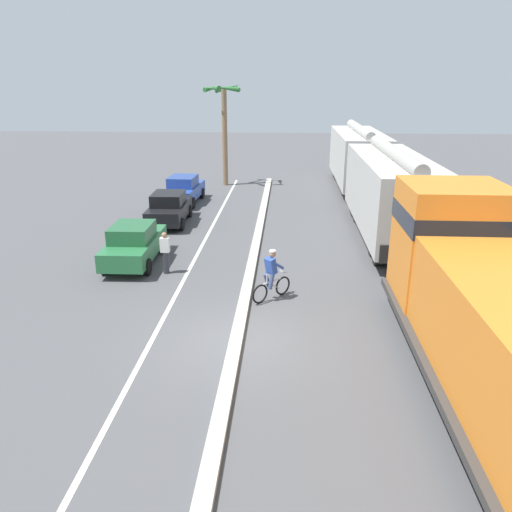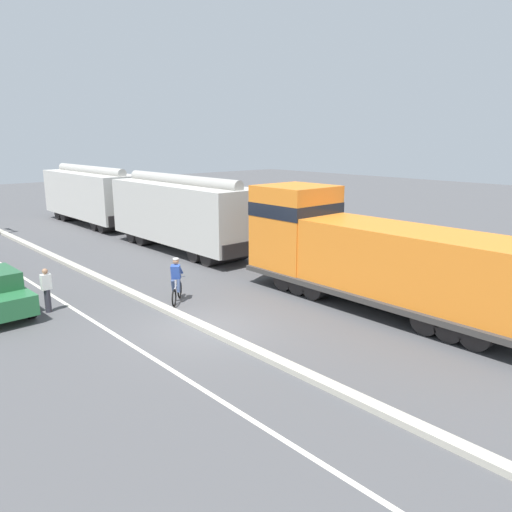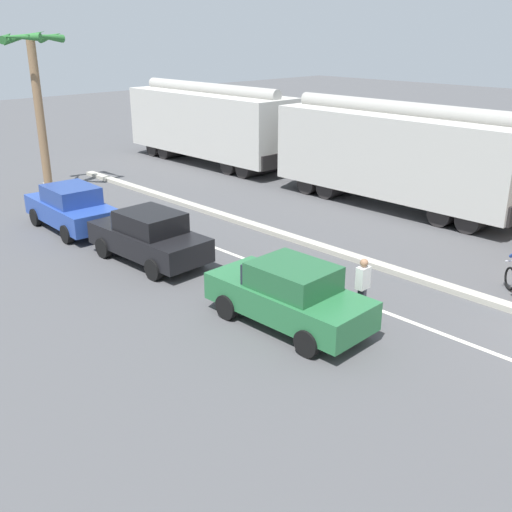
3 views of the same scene
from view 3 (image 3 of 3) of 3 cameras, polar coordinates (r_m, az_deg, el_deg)
The scene contains 9 objects.
median_curb at distance 18.09m, azimuth 13.56°, elevation -1.52°, with size 0.36×36.00×0.16m, color #B2AD9E.
lane_stripe at distance 16.28m, azimuth 8.90°, elevation -4.02°, with size 0.14×36.00×0.01m, color silver.
hopper_car_lead at distance 24.66m, azimuth 13.34°, elevation 9.28°, with size 2.90×10.60×4.18m.
hopper_car_middle at distance 32.32m, azimuth -4.44°, elevation 12.41°, with size 2.90×10.60×4.18m.
parked_car_green at distance 14.38m, azimuth 3.15°, elevation -3.70°, with size 1.90×4.24×1.62m.
parked_car_black at distance 18.64m, azimuth -10.16°, elevation 1.84°, with size 1.94×4.25×1.62m.
parked_car_blue at distance 22.37m, azimuth -17.20°, elevation 4.43°, with size 1.99×4.28×1.62m.
palm_tree_near at distance 27.46m, azimuth -20.35°, elevation 15.75°, with size 2.50×2.72×6.84m.
pedestrian_by_cars at distance 14.85m, azimuth 10.09°, elevation -3.06°, with size 0.34×0.22×1.62m.
Camera 3 is at (-14.34, -2.75, 6.78)m, focal length 42.00 mm.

